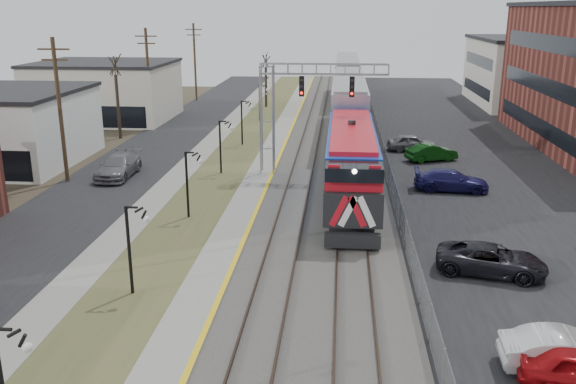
# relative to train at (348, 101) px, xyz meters

# --- Properties ---
(street_west) EXTENTS (7.00, 120.00, 0.04)m
(street_west) POSITION_rel_train_xyz_m (-17.00, -11.29, -2.86)
(street_west) COLOR black
(street_west) RESTS_ON ground
(sidewalk) EXTENTS (2.00, 120.00, 0.08)m
(sidewalk) POSITION_rel_train_xyz_m (-12.50, -11.29, -2.84)
(sidewalk) COLOR gray
(sidewalk) RESTS_ON ground
(grass_median) EXTENTS (4.00, 120.00, 0.06)m
(grass_median) POSITION_rel_train_xyz_m (-9.50, -11.29, -2.85)
(grass_median) COLOR #474F2A
(grass_median) RESTS_ON ground
(platform) EXTENTS (2.00, 120.00, 0.24)m
(platform) POSITION_rel_train_xyz_m (-6.50, -11.29, -2.76)
(platform) COLOR gray
(platform) RESTS_ON ground
(ballast_bed) EXTENTS (8.00, 120.00, 0.20)m
(ballast_bed) POSITION_rel_train_xyz_m (-1.50, -11.29, -2.78)
(ballast_bed) COLOR #595651
(ballast_bed) RESTS_ON ground
(parking_lot) EXTENTS (16.00, 120.00, 0.04)m
(parking_lot) POSITION_rel_train_xyz_m (10.50, -11.29, -2.86)
(parking_lot) COLOR black
(parking_lot) RESTS_ON ground
(platform_edge) EXTENTS (0.24, 120.00, 0.01)m
(platform_edge) POSITION_rel_train_xyz_m (-5.62, -11.29, -2.64)
(platform_edge) COLOR gold
(platform_edge) RESTS_ON platform
(track_near) EXTENTS (1.58, 120.00, 0.15)m
(track_near) POSITION_rel_train_xyz_m (-3.50, -11.29, -2.61)
(track_near) COLOR #2D2119
(track_near) RESTS_ON ballast_bed
(track_far) EXTENTS (1.58, 120.00, 0.15)m
(track_far) POSITION_rel_train_xyz_m (-0.00, -11.29, -2.61)
(track_far) COLOR #2D2119
(track_far) RESTS_ON ballast_bed
(train) EXTENTS (3.00, 63.05, 5.33)m
(train) POSITION_rel_train_xyz_m (0.00, 0.00, 0.00)
(train) COLOR #1337A2
(train) RESTS_ON ground
(signal_gantry) EXTENTS (9.00, 1.07, 8.15)m
(signal_gantry) POSITION_rel_train_xyz_m (-4.28, -18.30, 2.70)
(signal_gantry) COLOR gray
(signal_gantry) RESTS_ON ground
(lampposts) EXTENTS (0.14, 62.14, 4.00)m
(lampposts) POSITION_rel_train_xyz_m (-9.50, -28.01, -0.88)
(lampposts) COLOR black
(lampposts) RESTS_ON ground
(utility_poles) EXTENTS (0.28, 80.28, 10.00)m
(utility_poles) POSITION_rel_train_xyz_m (-20.00, -21.29, 2.12)
(utility_poles) COLOR #4C3823
(utility_poles) RESTS_ON ground
(fence) EXTENTS (0.04, 120.00, 1.60)m
(fence) POSITION_rel_train_xyz_m (2.70, -11.29, -2.08)
(fence) COLOR gray
(fence) RESTS_ON ground
(bare_trees) EXTENTS (12.30, 42.30, 5.95)m
(bare_trees) POSITION_rel_train_xyz_m (-18.16, -7.38, -0.18)
(bare_trees) COLOR #382D23
(bare_trees) RESTS_ON ground
(car_lot_b) EXTENTS (4.45, 1.74, 1.44)m
(car_lot_b) POSITION_rel_train_xyz_m (7.03, -42.83, -2.16)
(car_lot_b) COLOR #BEBEBE
(car_lot_b) RESTS_ON ground
(car_lot_c) EXTENTS (5.36, 3.41, 1.38)m
(car_lot_c) POSITION_rel_train_xyz_m (6.34, -34.87, -2.19)
(car_lot_c) COLOR black
(car_lot_c) RESTS_ON ground
(car_lot_d) EXTENTS (5.06, 2.36, 1.43)m
(car_lot_d) POSITION_rel_train_xyz_m (6.77, -21.37, -2.17)
(car_lot_d) COLOR #19164F
(car_lot_d) RESTS_ON ground
(car_lot_e) EXTENTS (4.30, 1.90, 1.44)m
(car_lot_e) POSITION_rel_train_xyz_m (5.45, -9.49, -2.16)
(car_lot_e) COLOR slate
(car_lot_e) RESTS_ON ground
(car_lot_f) EXTENTS (4.37, 2.88, 1.36)m
(car_lot_f) POSITION_rel_train_xyz_m (6.62, -12.98, -2.20)
(car_lot_f) COLOR #0B3A0C
(car_lot_f) RESTS_ON ground
(car_street_b) EXTENTS (2.30, 5.53, 1.60)m
(car_street_b) POSITION_rel_train_xyz_m (-16.76, -19.84, -2.08)
(car_street_b) COLOR slate
(car_street_b) RESTS_ON ground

